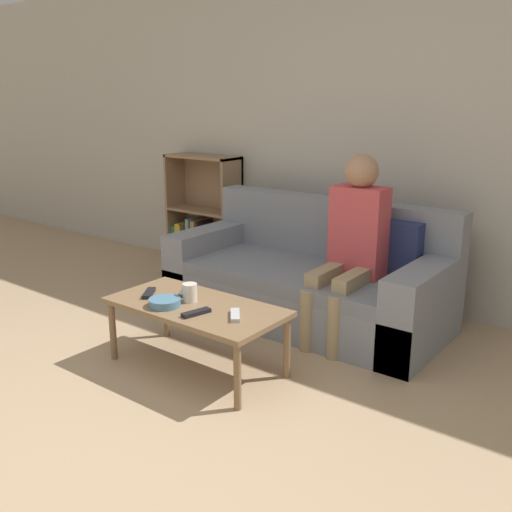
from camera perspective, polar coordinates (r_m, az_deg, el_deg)
The scene contains 12 objects.
ground_plane at distance 2.80m, azimuth -15.77°, elevation -18.54°, with size 22.00×22.00×0.00m, color tan.
wall_back at distance 4.44m, azimuth 11.87°, elevation 12.07°, with size 12.00×0.06×2.60m.
couch at distance 4.10m, azimuth 5.35°, elevation -2.54°, with size 1.97×0.90×0.84m.
bookshelf at distance 5.33m, azimuth -5.05°, elevation 2.79°, with size 0.72×0.28×1.05m.
coffee_table at distance 3.32m, azimuth -6.02°, elevation -5.47°, with size 1.05×0.52×0.40m.
person_adult at distance 3.74m, azimuth 9.73°, elevation 2.04°, with size 0.36×0.63×1.20m.
cup_near at distance 3.34m, azimuth -6.63°, elevation -3.65°, with size 0.09×0.09×0.11m.
tv_remote_0 at distance 3.50m, azimuth -10.67°, elevation -3.67°, with size 0.14×0.17×0.02m.
tv_remote_1 at distance 3.10m, azimuth -2.10°, elevation -5.94°, with size 0.15×0.16×0.02m.
tv_remote_2 at distance 3.49m, azimuth -7.08°, elevation -3.55°, with size 0.13×0.17×0.02m.
tv_remote_3 at distance 3.15m, azimuth -6.00°, elevation -5.66°, with size 0.09×0.18×0.02m.
snack_bowl at distance 3.29m, azimuth -9.12°, elevation -4.61°, with size 0.18×0.18×0.05m.
Camera 1 is at (1.92, -1.33, 1.54)m, focal length 40.00 mm.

